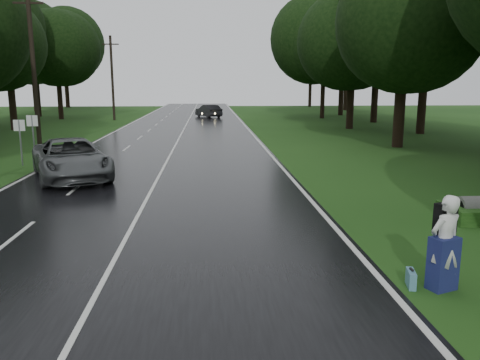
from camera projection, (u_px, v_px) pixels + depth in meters
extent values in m
plane|color=#214915|center=(115.00, 260.00, 11.30)|extent=(160.00, 160.00, 0.00)
cube|color=black|center=(174.00, 148.00, 30.87)|extent=(12.00, 140.00, 0.04)
cube|color=silver|center=(174.00, 148.00, 30.86)|extent=(0.12, 140.00, 0.01)
imported|color=#4E5153|center=(71.00, 159.00, 20.78)|extent=(4.96, 6.74, 1.70)
imported|color=black|center=(208.00, 111.00, 58.70)|extent=(3.41, 4.88, 1.53)
imported|color=silver|center=(445.00, 243.00, 9.53)|extent=(0.83, 0.69, 1.95)
cube|color=navy|center=(443.00, 263.00, 9.61)|extent=(0.64, 0.54, 1.09)
cube|color=black|center=(445.00, 218.00, 9.71)|extent=(0.50, 0.38, 0.62)
cube|color=teal|center=(411.00, 279.00, 9.80)|extent=(0.24, 0.50, 0.34)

